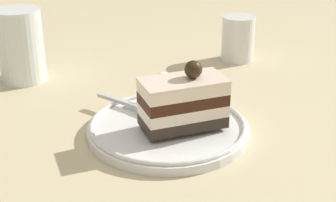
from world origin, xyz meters
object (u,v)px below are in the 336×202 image
whipped_cream_dollop (163,86)px  drink_glass_near (21,49)px  fork (132,105)px  drink_glass_far (238,40)px  cake_slice (183,102)px  dessert_plate (168,128)px

whipped_cream_dollop → drink_glass_near: 0.26m
fork → drink_glass_far: (-0.10, 0.28, 0.02)m
cake_slice → fork: (-0.09, -0.03, -0.03)m
dessert_plate → whipped_cream_dollop: 0.08m
drink_glass_near → drink_glass_far: 0.38m
drink_glass_near → whipped_cream_dollop: bearing=29.2°
dessert_plate → drink_glass_near: drink_glass_near is taller
fork → drink_glass_near: bearing=-161.6°
drink_glass_near → drink_glass_far: (0.12, 0.35, -0.02)m
cake_slice → drink_glass_near: drink_glass_near is taller
cake_slice → fork: size_ratio=1.03×
dessert_plate → drink_glass_near: bearing=-163.0°
dessert_plate → drink_glass_far: size_ratio=2.61×
whipped_cream_dollop → drink_glass_far: (-0.10, 0.23, 0.00)m
whipped_cream_dollop → drink_glass_far: size_ratio=0.50×
drink_glass_far → whipped_cream_dollop: bearing=-66.4°
dessert_plate → cake_slice: (0.02, 0.01, 0.04)m
fork → drink_glass_far: bearing=109.2°
cake_slice → drink_glass_near: size_ratio=0.98×
dessert_plate → cake_slice: cake_slice is taller
whipped_cream_dollop → drink_glass_far: bearing=113.6°
dessert_plate → drink_glass_far: 0.31m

